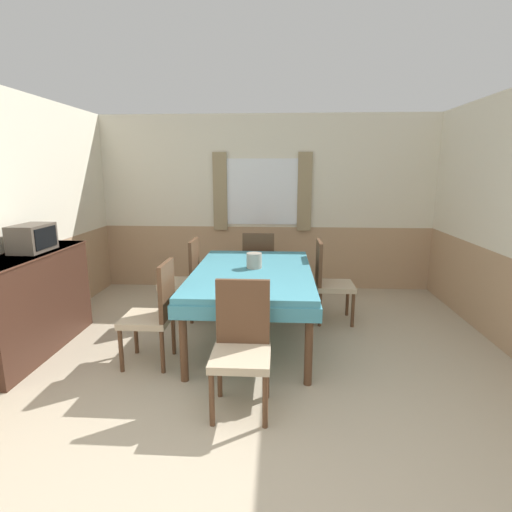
{
  "coord_description": "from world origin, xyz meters",
  "views": [
    {
      "loc": [
        0.2,
        -1.75,
        1.8
      ],
      "look_at": [
        -0.04,
        2.29,
        0.92
      ],
      "focal_mm": 28.0,
      "sensor_mm": 36.0,
      "label": 1
    }
  ],
  "objects": [
    {
      "name": "chair_left_near",
      "position": [
        -0.95,
        1.7,
        0.52
      ],
      "size": [
        0.44,
        0.44,
        0.98
      ],
      "rotation": [
        0.0,
        0.0,
        1.57
      ],
      "color": "brown",
      "rests_on": "ground_plane"
    },
    {
      "name": "wall_left",
      "position": [
        -2.51,
        2.14,
        1.3
      ],
      "size": [
        0.05,
        4.68,
        2.6
      ],
      "color": "silver",
      "rests_on": "ground_plane"
    },
    {
      "name": "dining_table",
      "position": [
        -0.07,
        2.29,
        0.67
      ],
      "size": [
        1.26,
        2.02,
        0.77
      ],
      "color": "teal",
      "rests_on": "ground_plane"
    },
    {
      "name": "vase",
      "position": [
        -0.06,
        2.39,
        0.85
      ],
      "size": [
        0.16,
        0.16,
        0.16
      ],
      "color": "#A39989",
      "rests_on": "dining_table"
    },
    {
      "name": "wall_back",
      "position": [
        -0.0,
        4.3,
        1.31
      ],
      "size": [
        5.37,
        0.1,
        2.6
      ],
      "color": "silver",
      "rests_on": "ground_plane"
    },
    {
      "name": "sideboard",
      "position": [
        -2.25,
        1.86,
        0.51
      ],
      "size": [
        0.46,
        1.57,
        1.01
      ],
      "color": "#3D2319",
      "rests_on": "ground_plane"
    },
    {
      "name": "chair_head_window",
      "position": [
        -0.07,
        3.55,
        0.52
      ],
      "size": [
        0.44,
        0.44,
        0.98
      ],
      "color": "brown",
      "rests_on": "ground_plane"
    },
    {
      "name": "tv",
      "position": [
        -2.24,
        2.01,
        1.14
      ],
      "size": [
        0.29,
        0.44,
        0.27
      ],
      "color": "#51473D",
      "rests_on": "sideboard"
    },
    {
      "name": "chair_left_far",
      "position": [
        -0.95,
        2.89,
        0.52
      ],
      "size": [
        0.44,
        0.44,
        0.98
      ],
      "rotation": [
        0.0,
        0.0,
        1.57
      ],
      "color": "brown",
      "rests_on": "ground_plane"
    },
    {
      "name": "chair_head_near",
      "position": [
        -0.07,
        1.04,
        0.52
      ],
      "size": [
        0.44,
        0.44,
        0.98
      ],
      "rotation": [
        0.0,
        0.0,
        3.14
      ],
      "color": "brown",
      "rests_on": "ground_plane"
    },
    {
      "name": "chair_right_far",
      "position": [
        0.8,
        2.89,
        0.52
      ],
      "size": [
        0.44,
        0.44,
        0.98
      ],
      "rotation": [
        0.0,
        0.0,
        4.71
      ],
      "color": "brown",
      "rests_on": "ground_plane"
    }
  ]
}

